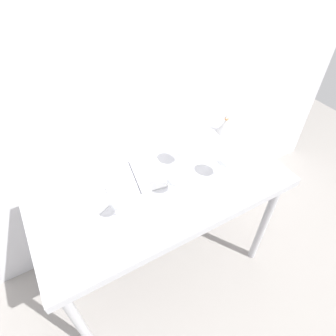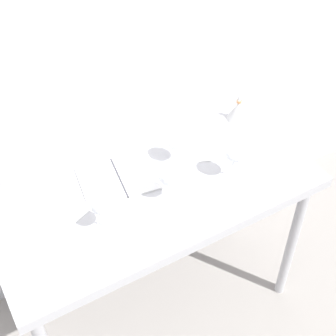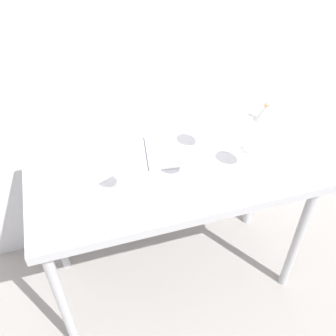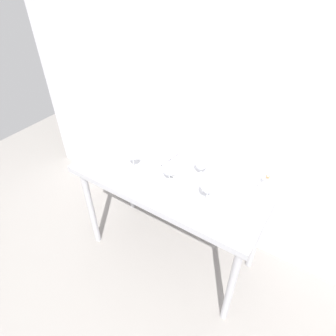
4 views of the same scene
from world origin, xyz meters
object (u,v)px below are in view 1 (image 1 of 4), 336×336
at_px(wine_glass_far_right, 180,149).
at_px(wine_glass_near_right, 225,159).
at_px(tasting_sheet_upper, 87,202).
at_px(decanter_funnel, 225,126).
at_px(wine_glass_near_center, 174,178).
at_px(tasting_sheet_lower, 198,151).
at_px(open_notebook, 135,177).
at_px(wine_glass_near_left, 119,202).

bearing_deg(wine_glass_far_right, wine_glass_near_right, -54.02).
distance_m(tasting_sheet_upper, decanter_funnel, 1.00).
height_order(wine_glass_near_center, tasting_sheet_lower, wine_glass_near_center).
distance_m(wine_glass_near_center, tasting_sheet_upper, 0.47).
distance_m(tasting_sheet_lower, decanter_funnel, 0.28).
height_order(wine_glass_near_center, decanter_funnel, wine_glass_near_center).
bearing_deg(tasting_sheet_upper, open_notebook, -17.29).
bearing_deg(tasting_sheet_upper, wine_glass_far_right, -23.30).
relative_size(tasting_sheet_lower, decanter_funnel, 1.66).
distance_m(wine_glass_far_right, wine_glass_near_right, 0.26).
bearing_deg(wine_glass_near_left, decanter_funnel, 19.57).
distance_m(open_notebook, decanter_funnel, 0.71).
height_order(wine_glass_far_right, tasting_sheet_lower, wine_glass_far_right).
relative_size(wine_glass_near_center, wine_glass_near_left, 1.02).
height_order(open_notebook, tasting_sheet_lower, open_notebook).
relative_size(wine_glass_far_right, tasting_sheet_lower, 0.68).
relative_size(wine_glass_far_right, wine_glass_near_right, 0.89).
bearing_deg(decanter_funnel, open_notebook, -172.46).
distance_m(wine_glass_near_right, tasting_sheet_lower, 0.28).
bearing_deg(wine_glass_near_left, wine_glass_near_right, -1.54).
bearing_deg(wine_glass_near_left, open_notebook, 51.94).
relative_size(wine_glass_near_right, tasting_sheet_upper, 0.84).
height_order(wine_glass_near_center, open_notebook, wine_glass_near_center).
bearing_deg(tasting_sheet_lower, decanter_funnel, 42.06).
distance_m(wine_glass_far_right, tasting_sheet_upper, 0.58).
bearing_deg(wine_glass_far_right, wine_glass_near_center, -128.48).
relative_size(tasting_sheet_upper, tasting_sheet_lower, 0.91).
xyz_separation_m(wine_glass_near_left, open_notebook, (0.17, 0.22, -0.12)).
bearing_deg(tasting_sheet_upper, wine_glass_near_left, -82.14).
bearing_deg(tasting_sheet_upper, wine_glass_near_center, -46.83).
height_order(wine_glass_near_center, wine_glass_far_right, wine_glass_near_center).
distance_m(wine_glass_far_right, open_notebook, 0.30).
distance_m(wine_glass_near_left, tasting_sheet_lower, 0.66).
bearing_deg(decanter_funnel, tasting_sheet_lower, -163.15).
distance_m(open_notebook, tasting_sheet_lower, 0.43).
relative_size(tasting_sheet_upper, decanter_funnel, 1.51).
distance_m(open_notebook, tasting_sheet_upper, 0.29).
relative_size(wine_glass_near_left, wine_glass_near_right, 0.92).
height_order(wine_glass_near_center, wine_glass_near_right, wine_glass_near_right).
distance_m(wine_glass_near_right, open_notebook, 0.51).
xyz_separation_m(wine_glass_near_center, tasting_sheet_lower, (0.30, 0.22, -0.12)).
height_order(wine_glass_near_left, wine_glass_far_right, wine_glass_near_left).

